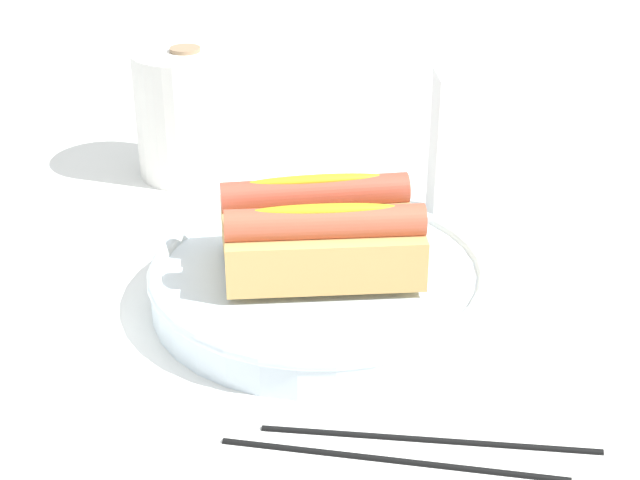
# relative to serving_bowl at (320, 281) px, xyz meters

# --- Properties ---
(ground_plane) EXTENTS (2.40, 2.40, 0.00)m
(ground_plane) POSITION_rel_serving_bowl_xyz_m (0.01, 0.01, -0.02)
(ground_plane) COLOR white
(serving_bowl) EXTENTS (0.27, 0.27, 0.04)m
(serving_bowl) POSITION_rel_serving_bowl_xyz_m (0.00, 0.00, 0.00)
(serving_bowl) COLOR silver
(serving_bowl) RESTS_ON ground_plane
(hotdog_front) EXTENTS (0.16, 0.08, 0.06)m
(hotdog_front) POSITION_rel_serving_bowl_xyz_m (-0.00, -0.03, 0.04)
(hotdog_front) COLOR tan
(hotdog_front) RESTS_ON serving_bowl
(hotdog_back) EXTENTS (0.16, 0.07, 0.06)m
(hotdog_back) POSITION_rel_serving_bowl_xyz_m (0.00, 0.03, 0.04)
(hotdog_back) COLOR tan
(hotdog_back) RESTS_ON serving_bowl
(water_glass) EXTENTS (0.07, 0.07, 0.09)m
(water_glass) POSITION_rel_serving_bowl_xyz_m (-0.23, 0.00, 0.02)
(water_glass) COLOR white
(water_glass) RESTS_ON ground_plane
(paper_towel_roll) EXTENTS (0.11, 0.11, 0.13)m
(paper_towel_roll) POSITION_rel_serving_bowl_xyz_m (-0.06, 0.29, 0.05)
(paper_towel_roll) COLOR white
(paper_towel_roll) RESTS_ON ground_plane
(napkin_box) EXTENTS (0.12, 0.07, 0.15)m
(napkin_box) POSITION_rel_serving_bowl_xyz_m (0.19, 0.08, 0.06)
(napkin_box) COLOR white
(napkin_box) RESTS_ON ground_plane
(chopstick_near) EXTENTS (0.21, 0.09, 0.01)m
(chopstick_near) POSITION_rel_serving_bowl_xyz_m (0.02, -0.19, -0.02)
(chopstick_near) COLOR black
(chopstick_near) RESTS_ON ground_plane
(chopstick_far) EXTENTS (0.20, 0.10, 0.01)m
(chopstick_far) POSITION_rel_serving_bowl_xyz_m (-0.01, -0.20, -0.02)
(chopstick_far) COLOR black
(chopstick_far) RESTS_ON ground_plane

